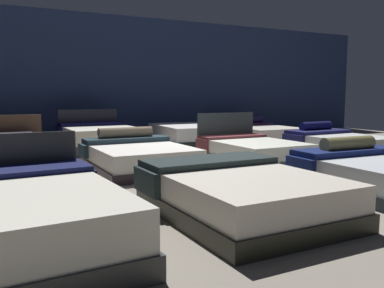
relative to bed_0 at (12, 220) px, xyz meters
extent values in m
cube|color=gray|center=(3.35, 2.89, -0.28)|extent=(18.00, 18.00, 0.02)
cube|color=navy|center=(3.35, 8.05, 1.48)|extent=(18.00, 0.06, 3.50)
cube|color=#303231|center=(0.00, -0.06, -0.17)|extent=(1.76, 2.22, 0.20)
cube|color=silver|center=(0.00, -0.06, 0.09)|extent=(1.69, 2.16, 0.32)
cube|color=#161B4B|center=(-0.04, 0.71, 0.28)|extent=(1.65, 0.63, 0.05)
cube|color=#161B4B|center=(0.78, 0.76, 0.13)|extent=(0.08, 0.54, 0.24)
cube|color=black|center=(2.22, -0.01, -0.18)|extent=(1.62, 2.12, 0.18)
cube|color=silver|center=(2.22, -0.01, 0.05)|extent=(1.56, 2.05, 0.27)
cube|color=#263233|center=(2.21, 0.69, 0.22)|extent=(1.58, 0.65, 0.07)
cube|color=#263233|center=(1.41, 0.68, 0.05)|extent=(0.08, 0.63, 0.27)
cube|color=#263233|center=(3.01, 0.70, 0.05)|extent=(0.08, 0.63, 0.27)
cube|color=navy|center=(4.48, 0.71, 0.19)|extent=(1.61, 0.58, 0.08)
cube|color=navy|center=(3.66, 0.73, 0.02)|extent=(0.10, 0.54, 0.26)
cylinder|color=olive|center=(4.48, 0.67, 0.31)|extent=(0.89, 0.23, 0.21)
cube|color=brown|center=(0.02, 2.92, -0.20)|extent=(1.52, 1.91, 0.14)
cube|color=silver|center=(0.02, 2.92, -0.01)|extent=(1.46, 1.85, 0.23)
cube|color=#412652|center=(0.77, 3.64, 0.01)|extent=(0.06, 0.41, 0.19)
cube|color=black|center=(2.16, 2.97, -0.20)|extent=(1.57, 1.96, 0.14)
cube|color=white|center=(2.16, 2.97, 0.01)|extent=(1.51, 1.90, 0.27)
cube|color=#21343D|center=(2.16, 3.68, 0.19)|extent=(1.54, 0.47, 0.09)
cube|color=#21343D|center=(1.37, 3.67, 0.03)|extent=(0.09, 0.46, 0.22)
cube|color=#21343D|center=(2.95, 3.69, 0.03)|extent=(0.09, 0.46, 0.22)
cylinder|color=#7A6953|center=(2.16, 3.72, 0.32)|extent=(1.00, 0.20, 0.19)
cube|color=#2B3336|center=(4.47, 2.94, -0.20)|extent=(1.48, 2.04, 0.13)
cube|color=silver|center=(4.47, 2.94, -0.01)|extent=(1.42, 1.98, 0.25)
cube|color=#2B3336|center=(4.46, 3.96, 0.17)|extent=(1.37, 0.06, 0.89)
cube|color=brown|center=(4.46, 3.70, 0.14)|extent=(1.45, 0.47, 0.05)
cube|color=brown|center=(3.74, 3.69, -0.01)|extent=(0.06, 0.45, 0.25)
cube|color=brown|center=(5.19, 3.71, -0.01)|extent=(0.06, 0.45, 0.25)
cube|color=black|center=(6.72, 2.91, -0.19)|extent=(1.60, 2.05, 0.16)
cube|color=silver|center=(6.72, 2.91, 0.01)|extent=(1.53, 1.99, 0.24)
cube|color=navy|center=(6.69, 3.55, 0.16)|extent=(1.52, 0.70, 0.07)
cube|color=navy|center=(5.93, 3.52, -0.02)|extent=(0.10, 0.64, 0.29)
cube|color=navy|center=(7.46, 3.59, -0.02)|extent=(0.10, 0.64, 0.29)
cylinder|color=#11134B|center=(6.69, 3.63, 0.28)|extent=(0.88, 0.24, 0.20)
cube|color=#17194A|center=(0.73, 6.51, 0.09)|extent=(0.09, 0.74, 0.20)
cube|color=#2D2D3A|center=(2.24, 5.90, -0.17)|extent=(1.61, 2.04, 0.21)
cube|color=beige|center=(2.24, 5.90, 0.10)|extent=(1.55, 1.97, 0.33)
cube|color=#2D2D3A|center=(2.22, 6.90, 0.18)|extent=(1.48, 0.07, 0.90)
cube|color=#151445|center=(2.22, 6.58, 0.30)|extent=(1.56, 0.61, 0.07)
cube|color=#151445|center=(1.43, 6.56, 0.17)|extent=(0.08, 0.58, 0.19)
cube|color=#151445|center=(3.01, 6.60, 0.17)|extent=(0.08, 0.58, 0.19)
cube|color=black|center=(4.45, 5.82, -0.17)|extent=(1.56, 2.23, 0.20)
cube|color=white|center=(4.45, 5.82, 0.09)|extent=(1.49, 2.17, 0.31)
cube|color=brown|center=(6.78, 5.84, -0.20)|extent=(1.60, 2.09, 0.14)
cube|color=silver|center=(6.78, 5.84, -0.01)|extent=(1.54, 2.03, 0.24)
cube|color=#402352|center=(6.78, 6.59, 0.14)|extent=(1.58, 0.53, 0.06)
cube|color=#402352|center=(5.98, 6.59, -0.02)|extent=(0.06, 0.53, 0.26)
cube|color=#402352|center=(7.58, 6.58, -0.02)|extent=(0.06, 0.53, 0.26)
cylinder|color=#201B4B|center=(6.78, 6.64, 0.29)|extent=(1.18, 0.25, 0.24)
camera|label=1|loc=(-0.18, -3.54, 1.00)|focal=38.65mm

